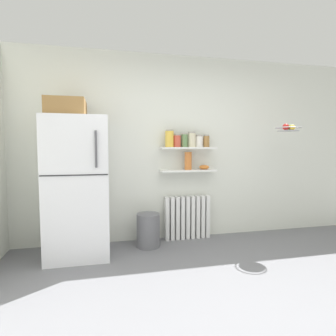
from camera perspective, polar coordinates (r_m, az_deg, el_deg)
The scene contains 16 objects.
ground_plane at distance 2.81m, azimuth 9.73°, elevation -23.59°, with size 7.04×7.04×0.00m, color slate.
back_wall at distance 3.96m, azimuth 1.35°, elevation 4.14°, with size 7.04×0.10×2.60m, color silver.
refrigerator at distance 3.48m, azimuth -18.34°, elevation -3.04°, with size 0.72×0.74×1.87m.
radiator at distance 4.00m, azimuth 4.02°, elevation -10.23°, with size 0.66×0.12×0.61m.
wall_shelf_lower at distance 3.86m, azimuth 4.20°, elevation -0.53°, with size 0.79×0.22×0.03m, color white.
wall_shelf_upper at distance 3.85m, azimuth 4.22°, elevation 4.18°, with size 0.79×0.22×0.03m, color white.
storage_jar_0 at distance 3.78m, azimuth 0.31°, elevation 6.18°, with size 0.12×0.12×0.24m.
storage_jar_1 at distance 3.80m, azimuth 1.89°, elevation 5.71°, with size 0.10×0.10×0.18m.
storage_jar_2 at distance 3.83m, azimuth 3.46°, elevation 5.81°, with size 0.09×0.09×0.20m.
storage_jar_3 at distance 3.86m, azimuth 5.00°, elevation 5.92°, with size 0.11×0.11×0.21m.
storage_jar_4 at distance 3.90m, azimuth 6.51°, elevation 5.58°, with size 0.10×0.10×0.17m.
storage_jar_5 at distance 3.94m, azimuth 8.00°, elevation 5.60°, with size 0.09×0.09×0.18m.
vase at distance 3.85m, azimuth 4.23°, elevation 1.50°, with size 0.10×0.10×0.25m, color #CC7033.
shelf_bowl at distance 3.93m, azimuth 7.56°, elevation 0.18°, with size 0.14×0.14×0.06m, color orange.
trash_bin at distance 3.71m, azimuth -4.15°, elevation -12.82°, with size 0.31×0.31×0.44m, color slate.
hanging_fruit_basket at distance 4.05m, azimuth 23.86°, elevation 7.63°, with size 0.34×0.34×0.10m.
Camera 1 is at (-0.97, -1.79, 1.31)m, focal length 29.22 mm.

